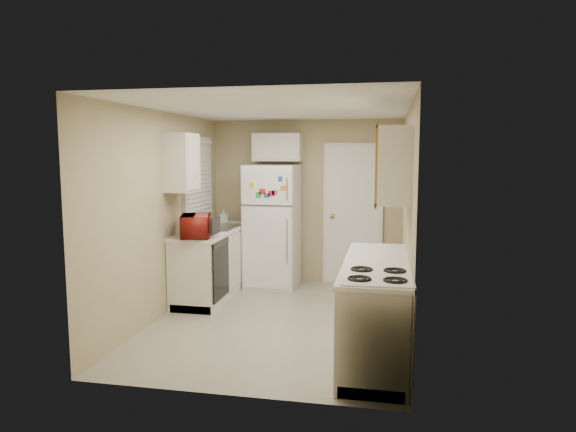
# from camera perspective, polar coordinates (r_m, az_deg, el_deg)

# --- Properties ---
(floor) EXTENTS (3.80, 3.80, 0.00)m
(floor) POSITION_cam_1_polar(r_m,az_deg,el_deg) (6.04, -0.93, -11.46)
(floor) COLOR #B7B1A1
(floor) RESTS_ON ground
(ceiling) EXTENTS (3.80, 3.80, 0.00)m
(ceiling) POSITION_cam_1_polar(r_m,az_deg,el_deg) (5.75, -0.98, 11.85)
(ceiling) COLOR white
(ceiling) RESTS_ON floor
(wall_left) EXTENTS (3.80, 3.80, 0.00)m
(wall_left) POSITION_cam_1_polar(r_m,az_deg,el_deg) (6.22, -13.67, 0.21)
(wall_left) COLOR tan
(wall_left) RESTS_ON floor
(wall_right) EXTENTS (3.80, 3.80, 0.00)m
(wall_right) POSITION_cam_1_polar(r_m,az_deg,el_deg) (5.66, 13.06, -0.43)
(wall_right) COLOR tan
(wall_right) RESTS_ON floor
(wall_back) EXTENTS (2.80, 2.80, 0.00)m
(wall_back) POSITION_cam_1_polar(r_m,az_deg,el_deg) (7.64, 2.02, 1.62)
(wall_back) COLOR tan
(wall_back) RESTS_ON floor
(wall_front) EXTENTS (2.80, 2.80, 0.00)m
(wall_front) POSITION_cam_1_polar(r_m,az_deg,el_deg) (3.96, -6.69, -3.41)
(wall_front) COLOR tan
(wall_front) RESTS_ON floor
(left_counter) EXTENTS (0.60, 1.80, 0.90)m
(left_counter) POSITION_cam_1_polar(r_m,az_deg,el_deg) (7.05, -8.21, -5.06)
(left_counter) COLOR silver
(left_counter) RESTS_ON floor
(dishwasher) EXTENTS (0.03, 0.58, 0.72)m
(dishwasher) POSITION_cam_1_polar(r_m,az_deg,el_deg) (6.40, -7.52, -5.92)
(dishwasher) COLOR black
(dishwasher) RESTS_ON floor
(sink) EXTENTS (0.54, 0.74, 0.16)m
(sink) POSITION_cam_1_polar(r_m,az_deg,el_deg) (7.12, -7.87, -1.59)
(sink) COLOR gray
(sink) RESTS_ON left_counter
(microwave) EXTENTS (0.56, 0.41, 0.33)m
(microwave) POSITION_cam_1_polar(r_m,az_deg,el_deg) (6.29, -10.21, -1.01)
(microwave) COLOR maroon
(microwave) RESTS_ON left_counter
(soap_bottle) EXTENTS (0.11, 0.11, 0.19)m
(soap_bottle) POSITION_cam_1_polar(r_m,az_deg,el_deg) (7.53, -7.16, -0.04)
(soap_bottle) COLOR white
(soap_bottle) RESTS_ON left_counter
(window_blinds) EXTENTS (0.10, 0.98, 1.08)m
(window_blinds) POSITION_cam_1_polar(r_m,az_deg,el_deg) (7.14, -9.94, 4.37)
(window_blinds) COLOR silver
(window_blinds) RESTS_ON wall_left
(upper_cabinet_left) EXTENTS (0.30, 0.45, 0.70)m
(upper_cabinet_left) POSITION_cam_1_polar(r_m,az_deg,el_deg) (6.32, -11.75, 5.82)
(upper_cabinet_left) COLOR silver
(upper_cabinet_left) RESTS_ON wall_left
(refrigerator) EXTENTS (0.73, 0.71, 1.75)m
(refrigerator) POSITION_cam_1_polar(r_m,az_deg,el_deg) (7.38, -1.73, -1.11)
(refrigerator) COLOR white
(refrigerator) RESTS_ON floor
(cabinet_over_fridge) EXTENTS (0.70, 0.30, 0.40)m
(cabinet_over_fridge) POSITION_cam_1_polar(r_m,az_deg,el_deg) (7.53, -1.17, 7.64)
(cabinet_over_fridge) COLOR silver
(cabinet_over_fridge) RESTS_ON wall_back
(interior_door) EXTENTS (0.86, 0.06, 2.08)m
(interior_door) POSITION_cam_1_polar(r_m,az_deg,el_deg) (7.54, 7.23, 0.12)
(interior_door) COLOR white
(interior_door) RESTS_ON floor
(right_counter) EXTENTS (0.60, 2.00, 0.90)m
(right_counter) POSITION_cam_1_polar(r_m,az_deg,el_deg) (5.03, 9.66, -10.02)
(right_counter) COLOR silver
(right_counter) RESTS_ON floor
(stove) EXTENTS (0.59, 0.72, 0.86)m
(stove) POSITION_cam_1_polar(r_m,az_deg,el_deg) (4.44, 9.80, -12.60)
(stove) COLOR white
(stove) RESTS_ON floor
(upper_cabinet_right) EXTENTS (0.30, 1.20, 0.70)m
(upper_cabinet_right) POSITION_cam_1_polar(r_m,az_deg,el_deg) (5.11, 11.74, 5.59)
(upper_cabinet_right) COLOR silver
(upper_cabinet_right) RESTS_ON wall_right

